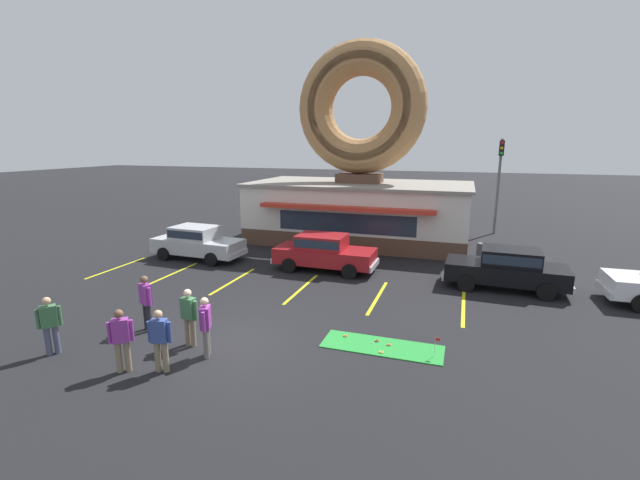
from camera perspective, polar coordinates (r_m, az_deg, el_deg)
The scene contains 26 objects.
ground_plane at distance 12.72m, azimuth -11.97°, elevation -13.29°, with size 160.00×160.00×0.00m, color black.
donut_shop_building at distance 24.43m, azimuth 5.29°, elevation 8.52°, with size 12.30×6.75×10.96m.
putting_mat at distance 12.36m, azimuth 8.27°, elevation -13.88°, with size 3.33×1.14×0.03m, color green.
mini_donut_near_left at distance 12.41m, azimuth 9.17°, elevation -13.61°, with size 0.13×0.13×0.04m, color #D17F47.
mini_donut_near_right at distance 12.58m, azimuth 7.59°, elevation -13.18°, with size 0.13×0.13×0.04m, color brown.
mini_donut_mid_left at distance 11.99m, azimuth 8.16°, elevation -14.57°, with size 0.13×0.13×0.04m, color #E5C666.
mini_donut_mid_centre at distance 12.79m, azimuth 3.40°, elevation -12.63°, with size 0.13×0.13×0.04m, color #D17F47.
golf_ball at distance 12.43m, azimuth 7.00°, elevation -13.48°, with size 0.04×0.04×0.04m, color white.
putting_flag_pin at distance 11.90m, azimuth 15.27°, elevation -13.04°, with size 0.13×0.01×0.55m.
car_black at distance 18.00m, azimuth 23.66°, elevation -3.32°, with size 4.62×2.12×1.60m.
car_silver at distance 21.66m, azimuth -16.07°, elevation -0.15°, with size 4.64×2.14×1.60m.
car_red at distance 18.95m, azimuth 0.52°, elevation -1.46°, with size 4.57×2.00×1.60m.
pedestrian_blue_sweater_man at distance 11.73m, azimuth -24.98°, elevation -11.73°, with size 0.50×0.42×1.63m.
pedestrian_hooded_kid at distance 13.89m, azimuth -22.18°, elevation -7.44°, with size 0.55×0.38×1.72m.
pedestrian_leather_jacket_man at distance 11.77m, azimuth -14.99°, elevation -10.80°, with size 0.37×0.56×1.65m.
pedestrian_clipboard_woman at distance 11.38m, azimuth -20.56°, elevation -12.15°, with size 0.58×0.33×1.62m.
pedestrian_beanie_man at distance 13.55m, azimuth -32.36°, elevation -9.34°, with size 0.42×0.49×1.61m.
pedestrian_crossing_woman at distance 12.50m, azimuth -17.07°, elevation -9.50°, with size 0.59×0.29×1.65m.
trash_bin at distance 21.49m, azimuth 20.83°, elevation -1.62°, with size 0.57×0.57×0.97m.
traffic_light_pole at distance 28.43m, azimuth 22.79°, elevation 8.12°, with size 0.28×0.47×5.80m.
parking_stripe_far_left at distance 21.58m, azimuth -25.41°, elevation -3.34°, with size 0.12×3.60×0.01m, color yellow.
parking_stripe_left at distance 19.65m, azimuth -19.07°, elevation -4.29°, with size 0.12×3.60×0.01m, color yellow.
parking_stripe_mid_left at distance 18.02m, azimuth -11.45°, elevation -5.35°, with size 0.12×3.60×0.01m, color yellow.
parking_stripe_centre at distance 16.77m, azimuth -2.48°, elevation -6.48°, with size 0.12×3.60×0.01m, color yellow.
parking_stripe_mid_right at distance 15.99m, azimuth 7.69°, elevation -7.57°, with size 0.12×3.60×0.01m, color yellow.
parking_stripe_right at distance 15.76m, azimuth 18.57°, elevation -8.46°, with size 0.12×3.60×0.01m, color yellow.
Camera 1 is at (6.01, -9.75, 5.53)m, focal length 24.00 mm.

